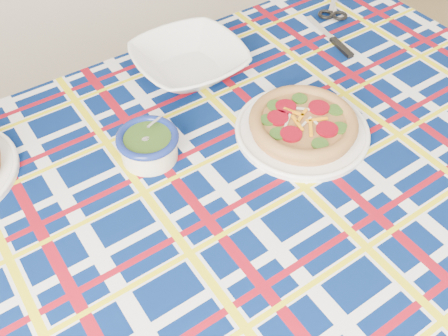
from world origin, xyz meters
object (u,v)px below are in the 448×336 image
dining_table (239,186)px  serving_bowl (189,61)px  main_focaccia_plate (303,123)px  pesto_bowl (148,144)px

dining_table → serving_bowl: 0.40m
main_focaccia_plate → serving_bowl: bearing=111.0°
dining_table → pesto_bowl: pesto_bowl is taller
dining_table → pesto_bowl: bearing=139.7°
dining_table → main_focaccia_plate: (0.19, 0.02, 0.12)m
serving_bowl → main_focaccia_plate: bearing=-69.0°
pesto_bowl → serving_bowl: (0.23, 0.26, -0.01)m
pesto_bowl → main_focaccia_plate: bearing=-16.0°
main_focaccia_plate → serving_bowl: 0.39m
dining_table → serving_bowl: (0.05, 0.38, 0.12)m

